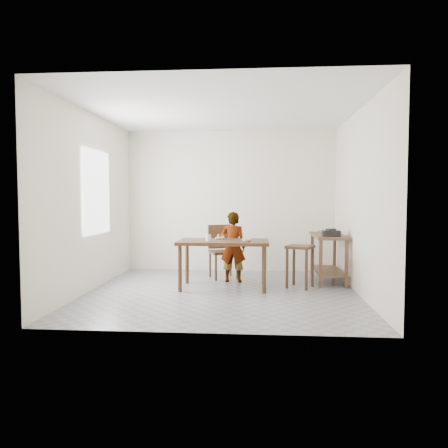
# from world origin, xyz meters

# --- Properties ---
(floor) EXTENTS (4.00, 4.00, 0.04)m
(floor) POSITION_xyz_m (0.00, 0.00, -0.02)
(floor) COLOR gray
(floor) RESTS_ON ground
(ceiling) EXTENTS (4.00, 4.00, 0.04)m
(ceiling) POSITION_xyz_m (0.00, 0.00, 2.72)
(ceiling) COLOR white
(ceiling) RESTS_ON wall_back
(wall_back) EXTENTS (4.00, 0.04, 2.70)m
(wall_back) POSITION_xyz_m (0.00, 2.02, 1.35)
(wall_back) COLOR silver
(wall_back) RESTS_ON ground
(wall_front) EXTENTS (4.00, 0.04, 2.70)m
(wall_front) POSITION_xyz_m (0.00, -2.02, 1.35)
(wall_front) COLOR silver
(wall_front) RESTS_ON ground
(wall_left) EXTENTS (0.04, 4.00, 2.70)m
(wall_left) POSITION_xyz_m (-2.02, 0.00, 1.35)
(wall_left) COLOR silver
(wall_left) RESTS_ON ground
(wall_right) EXTENTS (0.04, 4.00, 2.70)m
(wall_right) POSITION_xyz_m (2.02, 0.00, 1.35)
(wall_right) COLOR silver
(wall_right) RESTS_ON ground
(window_pane) EXTENTS (0.02, 1.10, 1.30)m
(window_pane) POSITION_xyz_m (-1.97, 0.20, 1.50)
(window_pane) COLOR white
(window_pane) RESTS_ON wall_left
(dining_table) EXTENTS (1.40, 0.80, 0.75)m
(dining_table) POSITION_xyz_m (0.00, 0.30, 0.38)
(dining_table) COLOR #412717
(dining_table) RESTS_ON floor
(prep_counter) EXTENTS (0.50, 1.20, 0.80)m
(prep_counter) POSITION_xyz_m (1.72, 1.00, 0.40)
(prep_counter) COLOR brown
(prep_counter) RESTS_ON floor
(child) EXTENTS (0.46, 0.32, 1.18)m
(child) POSITION_xyz_m (0.12, 0.81, 0.59)
(child) COLOR white
(child) RESTS_ON floor
(dining_chair) EXTENTS (0.58, 0.58, 0.93)m
(dining_chair) POSITION_xyz_m (-0.07, 1.15, 0.47)
(dining_chair) COLOR #412717
(dining_chair) RESTS_ON floor
(stool) EXTENTS (0.50, 0.50, 0.67)m
(stool) POSITION_xyz_m (1.20, 0.44, 0.33)
(stool) COLOR #412717
(stool) RESTS_ON floor
(glass_tumbler) EXTENTS (0.10, 0.10, 0.10)m
(glass_tumbler) POSITION_xyz_m (-0.22, 0.18, 0.80)
(glass_tumbler) COLOR silver
(glass_tumbler) RESTS_ON dining_table
(small_bowl) EXTENTS (0.14, 0.14, 0.04)m
(small_bowl) POSITION_xyz_m (0.37, 0.15, 0.77)
(small_bowl) COLOR silver
(small_bowl) RESTS_ON dining_table
(banana) EXTENTS (0.18, 0.15, 0.06)m
(banana) POSITION_xyz_m (-0.07, 0.48, 0.78)
(banana) COLOR #DEC744
(banana) RESTS_ON dining_table
(serving_bowl) EXTENTS (0.26, 0.26, 0.06)m
(serving_bowl) POSITION_xyz_m (1.70, 1.35, 0.83)
(serving_bowl) COLOR silver
(serving_bowl) RESTS_ON prep_counter
(gas_burner) EXTENTS (0.28, 0.28, 0.09)m
(gas_burner) POSITION_xyz_m (1.70, 0.63, 0.85)
(gas_burner) COLOR black
(gas_burner) RESTS_ON prep_counter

